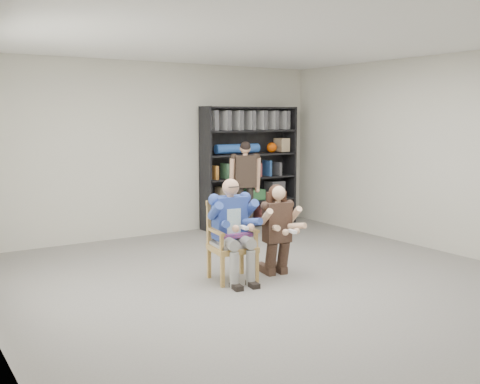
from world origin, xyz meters
TOP-DOWN VIEW (x-y plane):
  - room_shell at (0.00, 0.00)m, footprint 6.00×7.00m
  - floor at (0.00, 0.00)m, footprint 6.00×7.00m
  - armchair at (-0.31, 0.59)m, footprint 0.61×0.60m
  - seated_man at (-0.31, 0.59)m, footprint 0.62×0.80m
  - kneeling_woman at (0.27, 0.47)m, footprint 0.57×0.81m
  - bookshelf at (1.70, 3.28)m, footprint 1.80×0.38m
  - standing_man at (1.16, 2.58)m, footprint 0.54×0.41m

SIDE VIEW (x-z plane):
  - floor at x=0.00m, z-range -0.01..0.01m
  - armchair at x=-0.31m, z-range 0.00..0.94m
  - kneeling_woman at x=0.27m, z-range 0.00..1.12m
  - seated_man at x=-0.31m, z-range 0.00..1.22m
  - standing_man at x=1.16m, z-range 0.00..1.55m
  - bookshelf at x=1.70m, z-range 0.00..2.10m
  - room_shell at x=0.00m, z-range 0.00..2.80m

